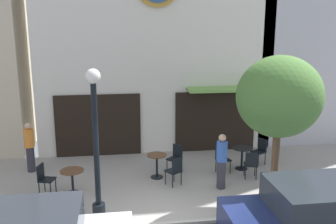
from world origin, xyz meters
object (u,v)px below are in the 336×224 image
at_px(cafe_chair_curbside, 221,158).
at_px(cafe_chair_corner, 44,177).
at_px(cafe_chair_left_end, 251,163).
at_px(street_tree, 279,97).
at_px(parked_car_navy, 327,218).
at_px(cafe_chair_outer, 176,156).
at_px(pedestrian_orange, 30,147).
at_px(cafe_table_rightmost, 72,178).
at_px(street_lamp, 96,145).
at_px(cafe_table_center_right, 157,162).
at_px(cafe_chair_near_tree, 260,149).
at_px(cafe_chair_by_entrance, 175,169).
at_px(pedestrian_blue, 222,161).
at_px(cafe_table_center, 242,154).

distance_m(cafe_chair_curbside, cafe_chair_corner, 5.51).
bearing_deg(cafe_chair_left_end, street_tree, -89.93).
height_order(cafe_chair_curbside, parked_car_navy, parked_car_navy).
height_order(cafe_chair_outer, pedestrian_orange, pedestrian_orange).
bearing_deg(cafe_table_rightmost, street_tree, -14.32).
xyz_separation_m(street_lamp, cafe_table_center_right, (1.73, 2.31, -1.40)).
xyz_separation_m(cafe_chair_curbside, cafe_chair_left_end, (0.79, -0.60, 0.00)).
distance_m(cafe_table_center_right, cafe_chair_near_tree, 3.77).
bearing_deg(cafe_chair_by_entrance, cafe_chair_outer, 79.63).
height_order(cafe_chair_outer, cafe_chair_near_tree, same).
distance_m(cafe_chair_near_tree, pedestrian_orange, 7.80).
bearing_deg(parked_car_navy, pedestrian_blue, 111.16).
bearing_deg(pedestrian_blue, cafe_chair_by_entrance, 165.52).
relative_size(cafe_table_center_right, cafe_chair_by_entrance, 0.86).
distance_m(street_tree, cafe_chair_near_tree, 3.88).
bearing_deg(cafe_chair_by_entrance, street_lamp, -144.00).
bearing_deg(cafe_chair_left_end, cafe_chair_near_tree, 57.26).
distance_m(cafe_table_center_right, pedestrian_blue, 2.12).
distance_m(cafe_table_rightmost, cafe_chair_left_end, 5.45).
distance_m(cafe_table_rightmost, cafe_table_center, 5.56).
relative_size(cafe_chair_by_entrance, pedestrian_blue, 0.54).
xyz_separation_m(street_lamp, pedestrian_blue, (3.53, 1.26, -1.05)).
relative_size(street_lamp, cafe_chair_corner, 4.19).
bearing_deg(cafe_chair_corner, pedestrian_orange, 112.07).
relative_size(cafe_table_rightmost, cafe_chair_corner, 0.80).
distance_m(cafe_table_center, pedestrian_orange, 7.04).
bearing_deg(cafe_table_center_right, pedestrian_orange, 164.81).
xyz_separation_m(cafe_chair_left_end, pedestrian_orange, (-6.99, 1.62, 0.33)).
bearing_deg(street_tree, cafe_chair_corner, 166.82).
height_order(cafe_table_center_right, cafe_chair_left_end, cafe_chair_left_end).
height_order(street_lamp, cafe_table_center, street_lamp).
relative_size(street_lamp, cafe_chair_curbside, 4.19).
bearing_deg(street_lamp, pedestrian_blue, 19.59).
xyz_separation_m(cafe_table_rightmost, cafe_chair_corner, (-0.79, 0.07, 0.04)).
bearing_deg(cafe_chair_curbside, cafe_chair_corner, -171.24).
bearing_deg(cafe_chair_curbside, parked_car_navy, -77.62).
xyz_separation_m(cafe_table_center_right, cafe_chair_corner, (-3.32, -0.76, 0.02)).
relative_size(street_lamp, cafe_table_center, 4.95).
relative_size(pedestrian_blue, parked_car_navy, 0.39).
xyz_separation_m(street_lamp, cafe_chair_corner, (-1.59, 1.55, -1.39)).
xyz_separation_m(cafe_chair_curbside, cafe_chair_near_tree, (1.58, 0.63, 0.00)).
bearing_deg(parked_car_navy, cafe_chair_near_tree, 83.52).
xyz_separation_m(street_tree, pedestrian_orange, (-6.99, 3.32, -2.09)).
xyz_separation_m(cafe_table_rightmost, cafe_chair_outer, (3.21, 1.27, 0.04)).
distance_m(cafe_chair_curbside, cafe_chair_near_tree, 1.70).
xyz_separation_m(street_lamp, cafe_table_center, (4.65, 2.63, -1.38)).
bearing_deg(pedestrian_orange, cafe_chair_corner, -67.93).
height_order(street_tree, cafe_chair_corner, street_tree).
xyz_separation_m(cafe_table_center_right, cafe_chair_left_end, (2.92, -0.52, 0.02)).
bearing_deg(street_tree, parked_car_navy, -84.90).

